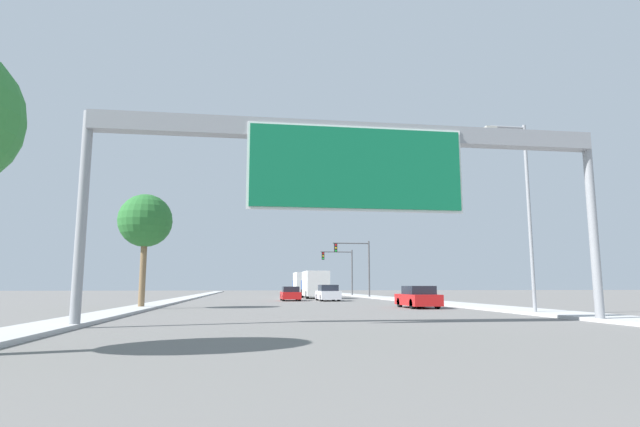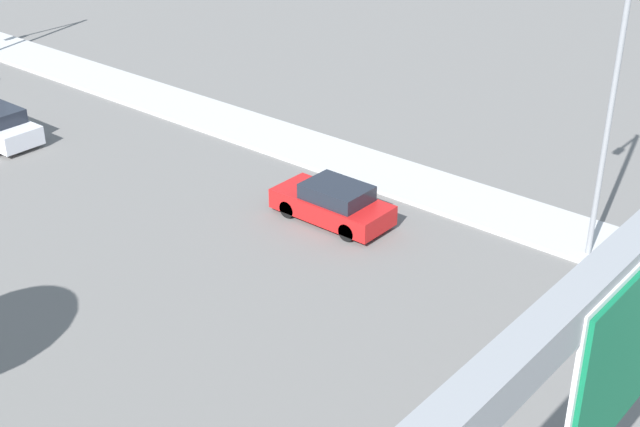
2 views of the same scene
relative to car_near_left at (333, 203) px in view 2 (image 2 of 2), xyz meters
name	(u,v)px [view 2 (image 2 of 2)]	position (x,y,z in m)	size (l,w,h in m)	color
car_near_left	(333,203)	(0.00, 0.00, 0.00)	(1.86, 4.34, 1.43)	red
street_lamp_right	(610,94)	(3.12, -8.06, 5.04)	(2.28, 0.28, 9.92)	gray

